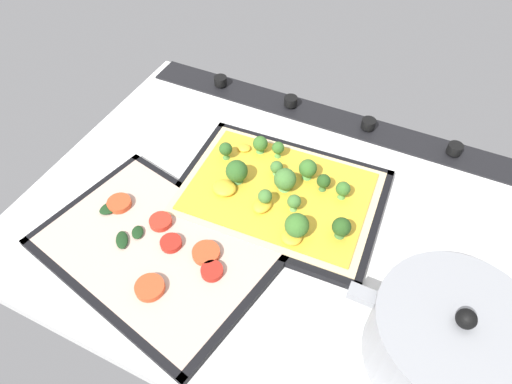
{
  "coord_description": "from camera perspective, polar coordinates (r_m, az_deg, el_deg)",
  "views": [
    {
      "loc": [
        -17.02,
        42.4,
        59.29
      ],
      "look_at": [
        3.15,
        -0.01,
        4.41
      ],
      "focal_mm": 30.94,
      "sensor_mm": 36.0,
      "label": 1
    }
  ],
  "objects": [
    {
      "name": "veggie_pizza_back",
      "position": [
        0.71,
        -12.82,
        -7.0
      ],
      "size": [
        37.28,
        28.91,
        1.9
      ],
      "color": "#C4A795",
      "rests_on": "baking_tray_back"
    },
    {
      "name": "stove_control_panel",
      "position": [
        0.93,
        9.27,
        9.62
      ],
      "size": [
        80.09,
        7.0,
        2.6
      ],
      "color": "black",
      "rests_on": "ground_plane"
    },
    {
      "name": "broccoli_pizza",
      "position": [
        0.76,
        3.03,
        0.13
      ],
      "size": [
        33.71,
        24.69,
        5.88
      ],
      "color": "beige",
      "rests_on": "baking_tray_front"
    },
    {
      "name": "cooking_pot",
      "position": [
        0.63,
        23.56,
        -17.23
      ],
      "size": [
        26.79,
        19.99,
        12.85
      ],
      "color": "gray",
      "rests_on": "ground_plane"
    },
    {
      "name": "ground_plane",
      "position": [
        0.76,
        2.14,
        -3.68
      ],
      "size": [
        83.42,
        62.71,
        3.0
      ],
      "primitive_type": "cube",
      "color": "white"
    },
    {
      "name": "baking_tray_back",
      "position": [
        0.72,
        -12.86,
        -7.33
      ],
      "size": [
        40.13,
        31.76,
        1.3
      ],
      "color": "black",
      "rests_on": "ground_plane"
    },
    {
      "name": "baking_tray_front",
      "position": [
        0.77,
        2.96,
        -0.51
      ],
      "size": [
        36.22,
        27.2,
        1.3
      ],
      "color": "black",
      "rests_on": "ground_plane"
    }
  ]
}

